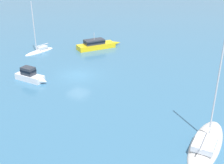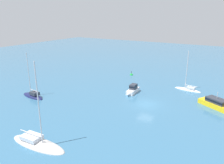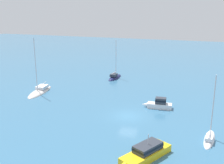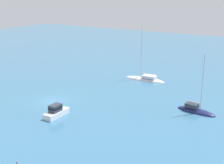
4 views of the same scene
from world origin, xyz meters
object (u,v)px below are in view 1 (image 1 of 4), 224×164
at_px(cabin_cruiser, 30,76).
at_px(ketch, 206,144).
at_px(sailboat, 40,51).
at_px(launch, 97,44).

relative_size(cabin_cruiser, ketch, 0.44).
xyz_separation_m(sailboat, launch, (-6.03, 6.36, 0.45)).
relative_size(cabin_cruiser, launch, 0.63).
xyz_separation_m(ketch, launch, (-16.06, -21.33, 0.51)).
relative_size(sailboat, cabin_cruiser, 1.79).
bearing_deg(cabin_cruiser, ketch, -7.06).
distance_m(cabin_cruiser, launch, 14.40).
relative_size(ketch, launch, 1.42).
bearing_deg(launch, sailboat, 164.02).
xyz_separation_m(sailboat, ketch, (10.03, 27.69, -0.06)).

